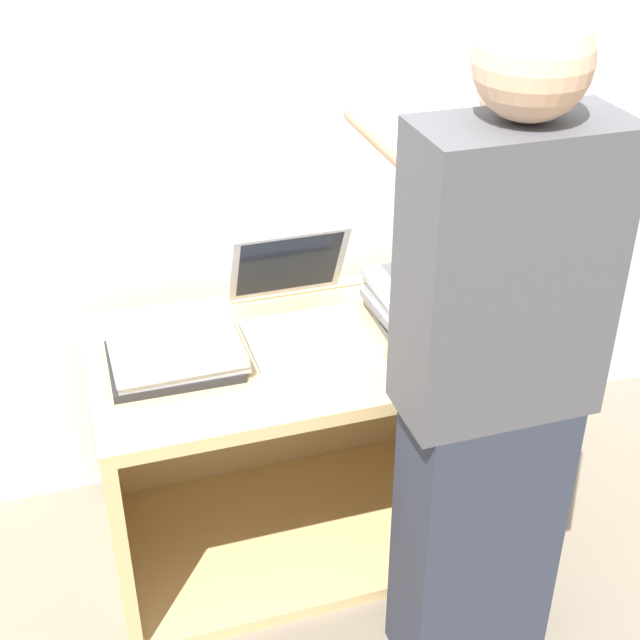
{
  "coord_description": "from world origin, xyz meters",
  "views": [
    {
      "loc": [
        -0.55,
        -1.54,
        1.88
      ],
      "look_at": [
        0.0,
        0.22,
        0.77
      ],
      "focal_mm": 50.0,
      "sensor_mm": 36.0,
      "label": 1
    }
  ],
  "objects_px": {
    "laptop_open": "(302,313)",
    "laptop_stack_left": "(175,353)",
    "person": "(491,391)",
    "laptop_stack_right": "(435,300)"
  },
  "relations": [
    {
      "from": "laptop_stack_left",
      "to": "laptop_stack_right",
      "type": "height_order",
      "value": "laptop_stack_right"
    },
    {
      "from": "laptop_open",
      "to": "person",
      "type": "xyz_separation_m",
      "value": [
        0.25,
        -0.57,
        0.09
      ]
    },
    {
      "from": "laptop_open",
      "to": "laptop_stack_left",
      "type": "height_order",
      "value": "laptop_open"
    },
    {
      "from": "laptop_open",
      "to": "laptop_stack_left",
      "type": "bearing_deg",
      "value": -169.94
    },
    {
      "from": "laptop_open",
      "to": "laptop_stack_right",
      "type": "xyz_separation_m",
      "value": [
        0.35,
        -0.06,
        0.01
      ]
    },
    {
      "from": "laptop_open",
      "to": "laptop_stack_left",
      "type": "relative_size",
      "value": 1.15
    },
    {
      "from": "laptop_stack_right",
      "to": "person",
      "type": "bearing_deg",
      "value": -101.42
    },
    {
      "from": "person",
      "to": "laptop_open",
      "type": "bearing_deg",
      "value": 113.21
    },
    {
      "from": "laptop_open",
      "to": "person",
      "type": "bearing_deg",
      "value": -66.79
    },
    {
      "from": "laptop_stack_right",
      "to": "person",
      "type": "relative_size",
      "value": 0.21
    }
  ]
}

